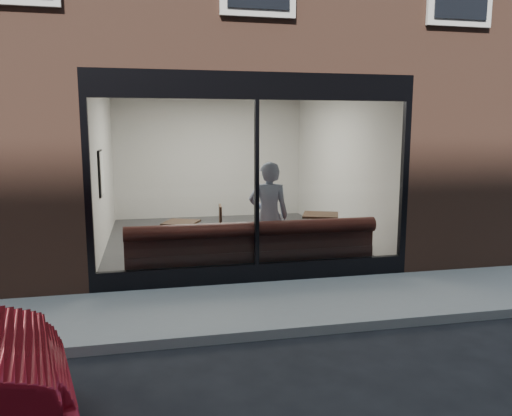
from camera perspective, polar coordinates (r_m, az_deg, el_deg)
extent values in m
plane|color=black|center=(6.03, 4.35, -14.18)|extent=(120.00, 120.00, 0.00)
cube|color=gray|center=(6.92, 1.95, -10.96)|extent=(40.00, 2.00, 0.01)
cube|color=gray|center=(5.96, 4.49, -13.83)|extent=(40.00, 0.10, 0.12)
cube|color=brown|center=(13.50, -21.43, 5.15)|extent=(2.50, 12.00, 3.20)
cube|color=brown|center=(14.36, 9.75, 5.84)|extent=(2.50, 12.00, 3.20)
cube|color=brown|center=(16.40, -6.62, 6.29)|extent=(5.00, 6.00, 3.20)
plane|color=#2D2D30|center=(10.69, -3.29, -3.68)|extent=(6.00, 6.00, 0.00)
plane|color=white|center=(10.46, -3.45, 13.51)|extent=(6.00, 6.00, 0.00)
plane|color=silver|center=(13.41, -5.35, 5.71)|extent=(5.00, 0.00, 5.00)
plane|color=silver|center=(10.37, -17.13, 4.37)|extent=(0.00, 6.00, 6.00)
plane|color=silver|center=(11.11, 9.47, 4.94)|extent=(0.00, 6.00, 6.00)
cube|color=black|center=(7.85, 0.07, -7.41)|extent=(5.00, 0.10, 0.30)
cube|color=black|center=(7.55, 0.08, 13.80)|extent=(5.00, 0.10, 0.40)
cube|color=black|center=(7.57, 0.08, 2.80)|extent=(0.06, 0.10, 2.50)
plane|color=white|center=(7.54, 0.12, 2.78)|extent=(4.80, 0.00, 4.80)
cube|color=#3B1516|center=(8.20, -0.52, -6.14)|extent=(4.00, 0.55, 0.45)
imported|color=#90A0BF|center=(8.37, 1.46, -0.96)|extent=(0.74, 0.55, 1.84)
cube|color=#321F13|center=(8.88, -8.57, -1.66)|extent=(0.73, 0.73, 0.04)
cube|color=#321F13|center=(9.62, 7.41, -0.81)|extent=(0.86, 0.86, 0.04)
cube|color=#321F13|center=(9.52, -5.21, -3.94)|extent=(0.49, 0.49, 0.04)
cube|color=white|center=(9.70, -17.22, 3.82)|extent=(0.02, 0.60, 0.80)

